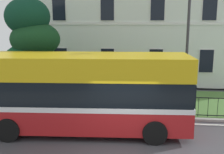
# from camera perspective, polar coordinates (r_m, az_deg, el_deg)

# --- Properties ---
(ground_plane) EXTENTS (60.00, 56.00, 0.18)m
(ground_plane) POSITION_cam_1_polar(r_m,az_deg,el_deg) (10.98, 2.42, -13.95)
(ground_plane) COLOR #46454B
(iron_verge_railing) EXTENTS (19.06, 0.04, 0.97)m
(iron_verge_railing) POSITION_cam_1_polar(r_m,az_deg,el_deg) (13.90, 9.96, -5.77)
(iron_verge_railing) COLOR black
(iron_verge_railing) RESTS_ON ground_plane
(evergreen_tree) EXTENTS (3.89, 3.89, 5.98)m
(evergreen_tree) POSITION_cam_1_polar(r_m,az_deg,el_deg) (16.83, -15.82, 3.68)
(evergreen_tree) COLOR #423328
(evergreen_tree) RESTS_ON ground_plane
(single_decker_bus) EXTENTS (8.90, 3.15, 3.32)m
(single_decker_bus) POSITION_cam_1_polar(r_m,az_deg,el_deg) (11.82, -5.62, -3.07)
(single_decker_bus) COLOR #B01A1D
(single_decker_bus) RESTS_ON ground_plane
(street_lamp_post) EXTENTS (0.36, 0.24, 6.20)m
(street_lamp_post) POSITION_cam_1_polar(r_m,az_deg,el_deg) (14.35, 15.26, 7.08)
(street_lamp_post) COLOR #333338
(street_lamp_post) RESTS_ON ground_plane
(litter_bin) EXTENTS (0.51, 0.51, 1.09)m
(litter_bin) POSITION_cam_1_polar(r_m,az_deg,el_deg) (14.81, 1.70, -4.33)
(litter_bin) COLOR #4C4742
(litter_bin) RESTS_ON ground_plane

